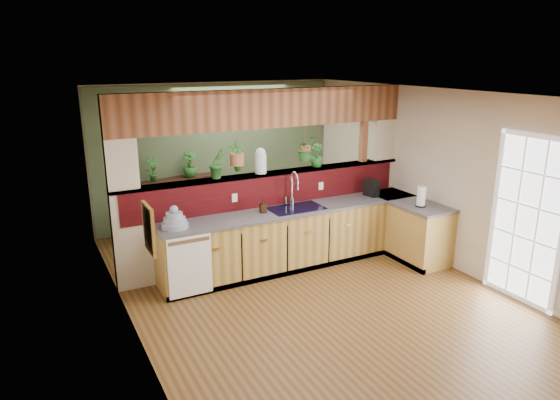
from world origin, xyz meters
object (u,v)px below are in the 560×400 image
faucet (293,187)px  coffee_maker (372,189)px  dish_stack (175,221)px  shelving_console (178,205)px  soap_dispenser (263,206)px  glass_jar (261,161)px  paper_towel (421,197)px

faucet → coffee_maker: size_ratio=1.98×
faucet → dish_stack: faucet is taller
coffee_maker → shelving_console: 3.42m
dish_stack → soap_dispenser: dish_stack is taller
faucet → glass_jar: (-0.42, 0.22, 0.40)m
soap_dispenser → shelving_console: soap_dispenser is taller
coffee_maker → paper_towel: 0.85m
faucet → coffee_maker: (1.36, -0.13, -0.16)m
faucet → paper_towel: faucet is taller
coffee_maker → glass_jar: 1.90m
paper_towel → glass_jar: glass_jar is taller
soap_dispenser → faucet: bearing=12.4°
glass_jar → coffee_maker: bearing=-11.3°
coffee_maker → shelving_console: (-2.51, 2.26, -0.52)m
dish_stack → shelving_console: (0.70, 2.30, -0.49)m
dish_stack → coffee_maker: size_ratio=1.31×
glass_jar → shelving_console: bearing=111.1°
faucet → dish_stack: 1.87m
dish_stack → coffee_maker: dish_stack is taller
faucet → paper_towel: size_ratio=1.61×
soap_dispenser → paper_towel: (2.20, -0.81, 0.05)m
coffee_maker → shelving_console: coffee_maker is taller
paper_towel → glass_jar: bearing=150.8°
dish_stack → soap_dispenser: size_ratio=1.80×
faucet → glass_jar: bearing=151.8°
coffee_maker → glass_jar: glass_jar is taller
paper_towel → soap_dispenser: bearing=159.8°
paper_towel → shelving_console: size_ratio=0.23×
paper_towel → shelving_console: 4.18m
coffee_maker → paper_towel: paper_towel is taller
paper_towel → coffee_maker: bearing=109.8°
dish_stack → glass_jar: glass_jar is taller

